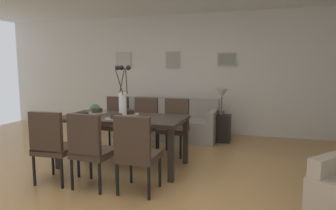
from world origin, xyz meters
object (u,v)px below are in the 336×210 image
at_px(dining_chair_far_left, 90,147).
at_px(dining_chair_mid_left, 136,150).
at_px(bowl_near_left, 82,114).
at_px(bowl_far_right, 129,112).
at_px(table_lamp, 222,96).
at_px(framed_picture_right, 227,59).
at_px(centerpiece_vase, 123,97).
at_px(dining_chair_mid_right, 175,123).
at_px(framed_picture_left, 123,60).
at_px(sofa, 166,124).
at_px(framed_picture_center, 172,60).
at_px(dining_table, 123,122).
at_px(bowl_far_left, 117,116).
at_px(side_table, 221,128).
at_px(bowl_near_right, 97,110).
at_px(dining_chair_near_left, 52,144).
at_px(potted_plant, 94,118).

distance_m(dining_chair_far_left, dining_chair_mid_left, 0.58).
relative_size(bowl_near_left, bowl_far_right, 1.00).
height_order(table_lamp, framed_picture_right, framed_picture_right).
height_order(dining_chair_far_left, centerpiece_vase, centerpiece_vase).
relative_size(dining_chair_mid_right, framed_picture_left, 2.41).
xyz_separation_m(dining_chair_mid_right, sofa, (-0.48, 1.02, -0.23)).
distance_m(dining_chair_mid_right, framed_picture_center, 2.10).
bearing_deg(dining_chair_mid_right, bowl_far_right, -129.83).
bearing_deg(table_lamp, dining_table, -121.72).
relative_size(centerpiece_vase, bowl_near_left, 4.32).
distance_m(bowl_far_left, side_table, 2.48).
relative_size(dining_table, bowl_far_left, 10.59).
distance_m(dining_table, framed_picture_center, 2.72).
relative_size(bowl_far_right, framed_picture_center, 0.44).
relative_size(bowl_near_right, bowl_far_right, 1.00).
bearing_deg(framed_picture_right, dining_chair_near_left, -117.09).
height_order(dining_table, table_lamp, table_lamp).
xyz_separation_m(bowl_far_right, framed_picture_center, (0.00, 2.35, 0.83)).
bearing_deg(dining_chair_far_left, bowl_near_right, 116.48).
height_order(centerpiece_vase, bowl_near_left, centerpiece_vase).
relative_size(dining_chair_mid_right, potted_plant, 1.37).
height_order(bowl_near_left, potted_plant, bowl_near_left).
distance_m(dining_chair_mid_left, centerpiece_vase, 1.13).
xyz_separation_m(centerpiece_vase, bowl_near_right, (-0.54, 0.20, -0.24)).
height_order(bowl_far_right, framed_picture_right, framed_picture_right).
bearing_deg(side_table, table_lamp, 0.00).
bearing_deg(dining_chair_mid_right, framed_picture_right, 68.84).
bearing_deg(potted_plant, table_lamp, 5.10).
relative_size(centerpiece_vase, bowl_far_left, 4.32).
distance_m(dining_chair_near_left, sofa, 2.81).
distance_m(dining_chair_mid_left, table_lamp, 2.84).
xyz_separation_m(dining_chair_mid_left, bowl_near_right, (-1.10, 1.03, 0.27)).
bearing_deg(bowl_near_left, centerpiece_vase, 20.35).
height_order(bowl_near_right, framed_picture_right, framed_picture_right).
distance_m(dining_chair_near_left, side_table, 3.28).
xyz_separation_m(dining_chair_mid_right, table_lamp, (0.64, 1.07, 0.38)).
bearing_deg(dining_chair_mid_left, dining_chair_far_left, -176.90).
distance_m(centerpiece_vase, framed_picture_left, 2.88).
relative_size(dining_chair_mid_left, dining_chair_mid_right, 1.00).
bearing_deg(dining_chair_far_left, framed_picture_center, 89.79).
height_order(sofa, framed_picture_center, framed_picture_center).
bearing_deg(bowl_far_right, framed_picture_left, 117.03).
height_order(sofa, framed_picture_right, framed_picture_right).
distance_m(dining_chair_mid_left, sofa, 2.76).
relative_size(dining_table, framed_picture_right, 4.39).
xyz_separation_m(bowl_near_right, bowl_far_left, (0.54, -0.40, 0.00)).
relative_size(bowl_near_right, potted_plant, 0.25).
xyz_separation_m(dining_chair_mid_left, bowl_far_left, (-0.56, 0.63, 0.27)).
height_order(bowl_near_right, side_table, bowl_near_right).
bearing_deg(bowl_far_left, side_table, 60.76).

